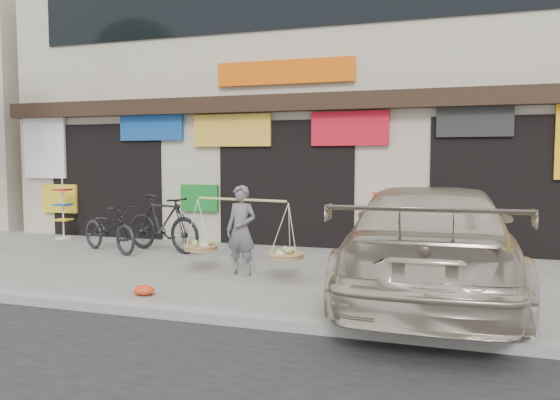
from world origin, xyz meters
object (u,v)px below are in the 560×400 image
(suv, at_px, (431,242))
(display_rack, at_px, (63,214))
(street_vendor, at_px, (241,234))
(bike_1, at_px, (163,223))
(bike_0, at_px, (109,229))

(suv, distance_m, display_rack, 9.05)
(street_vendor, xyz_separation_m, suv, (2.99, -0.62, 0.10))
(bike_1, bearing_deg, street_vendor, -109.25)
(street_vendor, relative_size, display_rack, 1.52)
(bike_1, bearing_deg, bike_0, 125.03)
(street_vendor, relative_size, bike_0, 1.19)
(street_vendor, xyz_separation_m, bike_0, (-3.35, 1.21, -0.19))
(street_vendor, distance_m, display_rack, 6.04)
(street_vendor, height_order, suv, suv)
(bike_0, bearing_deg, bike_1, -45.60)
(bike_1, bearing_deg, display_rack, 88.95)
(street_vendor, distance_m, suv, 3.06)
(street_vendor, distance_m, bike_1, 2.83)
(bike_1, relative_size, display_rack, 1.36)
(bike_0, xyz_separation_m, suv, (6.34, -1.83, 0.29))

